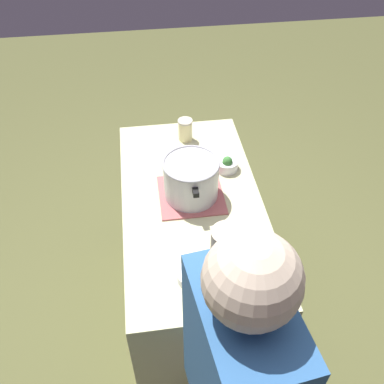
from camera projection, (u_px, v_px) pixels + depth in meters
name	position (u px, v px, depth m)	size (l,w,h in m)	color
ground_plane	(192.00, 304.00, 2.52)	(8.00, 8.00, 0.00)	#4E502C
counter_slab	(192.00, 259.00, 2.22)	(1.23, 0.63, 0.87)	#B4B488
dish_cloth	(192.00, 195.00, 1.93)	(0.28, 0.29, 0.01)	#A65555
cooking_pot	(192.00, 178.00, 1.86)	(0.32, 0.25, 0.19)	#B7B7BC
lemonade_pitcher	(238.00, 272.00, 1.45)	(0.11, 0.11, 0.29)	#F7E9A1
mason_jar	(185.00, 130.00, 2.21)	(0.08, 0.08, 0.12)	beige
broccoli_bowl_front	(226.00, 245.00, 1.69)	(0.12, 0.12, 0.08)	silver
broccoli_bowl_center	(193.00, 274.00, 1.59)	(0.12, 0.12, 0.08)	silver
broccoli_bowl_back	(227.00, 164.00, 2.05)	(0.11, 0.11, 0.08)	silver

